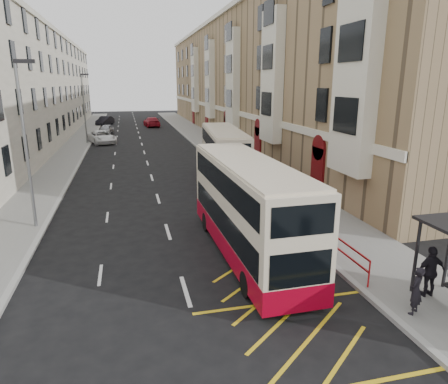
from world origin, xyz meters
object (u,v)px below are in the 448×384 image
object	(u,v)px
street_lamp_near	(26,137)
street_lamp_far	(84,104)
car_red	(152,122)
white_van	(102,137)
car_silver	(106,130)
pedestrian_far	(431,271)
double_decker_front	(248,208)
pedestrian_near	(416,291)
double_decker_rear	(224,156)
car_dark	(105,121)

from	to	relation	value
street_lamp_near	street_lamp_far	distance (m)	30.00
car_red	white_van	bearing A→B (deg)	62.79
white_van	car_silver	world-z (taller)	white_van
street_lamp_far	pedestrian_far	bearing A→B (deg)	-70.64
double_decker_front	white_van	distance (m)	36.34
car_silver	car_red	size ratio (longest dim) A/B	0.74
car_silver	street_lamp_far	bearing A→B (deg)	-90.73
street_lamp_near	pedestrian_near	distance (m)	17.64
white_van	pedestrian_far	bearing A→B (deg)	-91.02
double_decker_rear	pedestrian_near	distance (m)	18.27
street_lamp_near	double_decker_rear	size ratio (longest dim) A/B	0.79
car_dark	car_red	xyz separation A→B (m)	(7.71, -4.43, 0.03)
pedestrian_far	pedestrian_near	bearing A→B (deg)	35.75
double_decker_front	car_dark	size ratio (longest dim) A/B	2.23
pedestrian_near	car_silver	world-z (taller)	pedestrian_near
street_lamp_near	car_silver	bearing A→B (deg)	87.31
double_decker_rear	pedestrian_near	xyz separation A→B (m)	(1.67, -18.16, -1.09)
pedestrian_far	car_red	xyz separation A→B (m)	(-5.36, 58.37, -0.24)
street_lamp_near	pedestrian_near	world-z (taller)	street_lamp_near
street_lamp_far	double_decker_rear	size ratio (longest dim) A/B	0.79
street_lamp_near	white_van	world-z (taller)	street_lamp_near
street_lamp_far	double_decker_front	size ratio (longest dim) A/B	0.78
street_lamp_far	pedestrian_near	size ratio (longest dim) A/B	5.14
street_lamp_far	double_decker_rear	world-z (taller)	street_lamp_far
street_lamp_far	white_van	distance (m)	4.23
double_decker_rear	double_decker_front	bearing A→B (deg)	-93.33
double_decker_front	double_decker_rear	distance (m)	12.60
car_silver	car_red	bearing A→B (deg)	63.06
double_decker_front	pedestrian_far	bearing A→B (deg)	-46.10
street_lamp_near	car_dark	distance (m)	52.47
double_decker_front	pedestrian_near	xyz separation A→B (m)	(3.68, -5.72, -1.16)
pedestrian_near	car_red	size ratio (longest dim) A/B	0.28
white_van	double_decker_front	bearing A→B (deg)	-96.08
double_decker_rear	car_silver	distance (m)	33.38
double_decker_front	pedestrian_near	distance (m)	6.90
street_lamp_near	car_red	xyz separation A→B (m)	(8.86, 47.88, -3.84)
double_decker_front	car_red	bearing A→B (deg)	89.62
street_lamp_far	car_silver	world-z (taller)	street_lamp_far
white_van	pedestrian_near	bearing A→B (deg)	-92.88
street_lamp_near	double_decker_rear	distance (m)	13.52
street_lamp_near	double_decker_front	world-z (taller)	street_lamp_near
car_silver	car_dark	distance (m)	13.50
double_decker_front	car_dark	distance (m)	58.48
pedestrian_far	double_decker_front	bearing A→B (deg)	-43.50
double_decker_rear	car_dark	distance (m)	46.60
street_lamp_far	car_red	distance (m)	20.32
pedestrian_near	pedestrian_far	distance (m)	1.45
double_decker_front	pedestrian_far	distance (m)	7.00
car_silver	car_red	distance (m)	11.47
street_lamp_far	double_decker_rear	xyz separation A→B (m)	(11.35, -23.14, -2.62)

